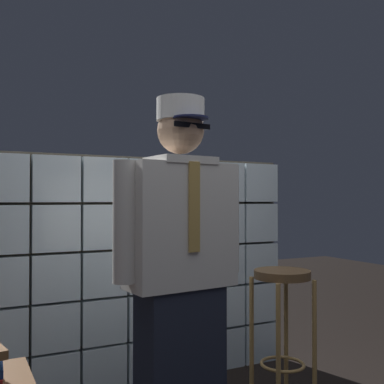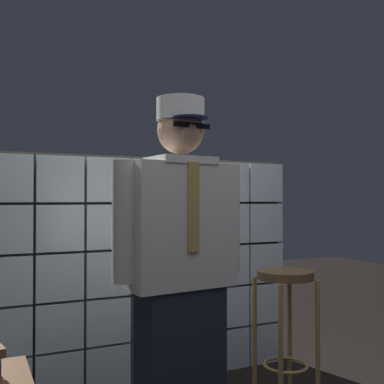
# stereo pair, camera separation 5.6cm
# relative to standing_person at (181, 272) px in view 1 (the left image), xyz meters

# --- Properties ---
(glass_block_wall) EXTENTS (2.16, 0.10, 1.55)m
(glass_block_wall) POSITION_rel_standing_person_xyz_m (0.21, 0.97, -0.14)
(glass_block_wall) COLOR silver
(glass_block_wall) RESTS_ON ground
(standing_person) EXTENTS (0.69, 0.32, 1.71)m
(standing_person) POSITION_rel_standing_person_xyz_m (0.00, 0.00, 0.00)
(standing_person) COLOR #1E2333
(standing_person) RESTS_ON ground
(bar_stool) EXTENTS (0.34, 0.34, 0.81)m
(bar_stool) POSITION_rel_standing_person_xyz_m (0.81, 0.28, -0.29)
(bar_stool) COLOR brown
(bar_stool) RESTS_ON ground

